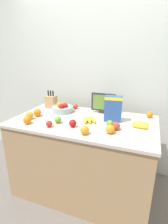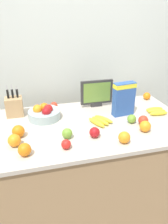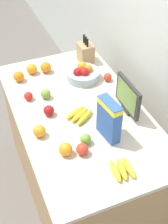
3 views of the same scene
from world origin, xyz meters
The scene contains 20 objects.
ground_plane centered at (0.00, 0.00, 0.00)m, with size 14.00×14.00×0.00m, color slate.
wall_back centered at (0.00, 0.66, 1.30)m, with size 9.00×0.06×2.60m.
counter centered at (0.00, 0.00, 0.47)m, with size 1.58×0.90×0.93m.
knife_block centered at (-0.59, 0.30, 1.02)m, with size 0.14×0.12×0.28m.
small_monitor centered at (0.14, 0.31, 1.07)m, with size 0.30×0.03×0.25m.
cereal_box centered at (0.31, 0.08, 1.09)m, with size 0.19×0.09×0.29m.
fruit_bowl centered at (-0.35, 0.18, 0.98)m, with size 0.27×0.27×0.12m.
banana_bunch_left centered at (0.07, -0.02, 0.95)m, with size 0.20×0.21×0.04m.
banana_bunch_right centered at (0.61, 0.03, 0.95)m, with size 0.17×0.14×0.04m.
apple_by_knife_block centered at (-0.03, -0.21, 0.97)m, with size 0.08×0.08×0.08m, color #A31419.
apple_middle centered at (-0.25, -0.30, 0.97)m, with size 0.07×0.07×0.07m, color red.
apple_rightmost centered at (0.39, -0.13, 0.97)m, with size 0.08×0.08×0.08m, color red.
apple_leftmost centered at (0.32, -0.08, 0.97)m, with size 0.07×0.07×0.07m, color #6B9E33.
apple_front centered at (-0.25, 0.35, 0.97)m, with size 0.07×0.07×0.07m, color red.
apple_rear centered at (-0.22, -0.18, 0.97)m, with size 0.08×0.08×0.08m, color #6B9E33.
orange_by_cereal centered at (-0.56, -0.07, 0.98)m, with size 0.09×0.09×0.09m, color orange.
orange_near_bowl centered at (-0.58, -0.19, 0.98)m, with size 0.09×0.09×0.09m, color orange.
orange_front_right centered at (0.14, -0.33, 0.97)m, with size 0.08×0.08×0.08m, color orange.
orange_mid_left centered at (-0.52, -0.31, 0.97)m, with size 0.08×0.08×0.08m, color orange.
orange_front_left centered at (0.35, -0.23, 0.98)m, with size 0.08×0.08×0.08m, color orange.
Camera 3 is at (1.58, -0.61, 2.41)m, focal length 50.00 mm.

